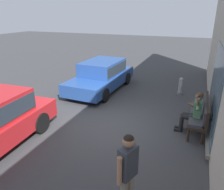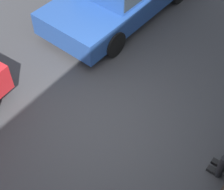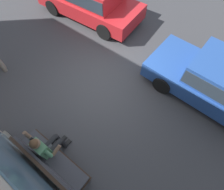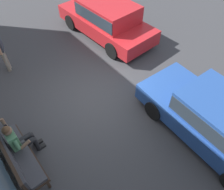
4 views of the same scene
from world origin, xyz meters
The scene contains 1 object.
ground_plane centered at (0.00, 0.00, 0.00)m, with size 60.00×60.00×0.00m, color #38383A.
Camera 2 is at (2.91, 2.60, 5.37)m, focal length 55.00 mm.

